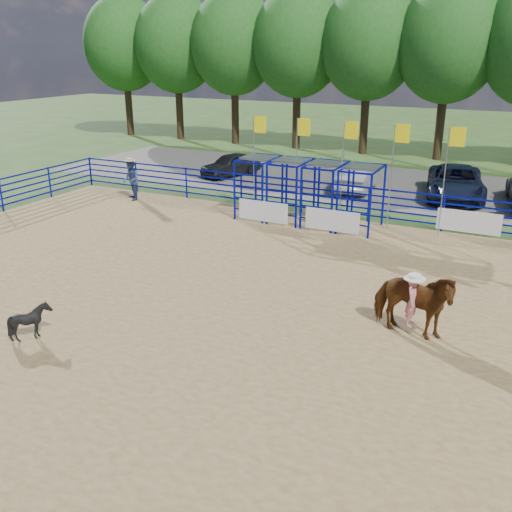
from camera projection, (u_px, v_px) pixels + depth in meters
name	position (u px, v px, depth m)	size (l,w,h in m)	color
ground	(264.00, 316.00, 15.56)	(120.00, 120.00, 0.00)	#3C5C25
arena_dirt	(264.00, 316.00, 15.56)	(30.00, 20.00, 0.02)	#A48652
gravel_strip	(405.00, 188.00, 29.84)	(40.00, 10.00, 0.01)	#68655C
horse_and_rider	(412.00, 301.00, 14.17)	(2.24, 1.22, 2.29)	brown
calf	(31.00, 321.00, 14.18)	(0.76, 0.86, 0.95)	black
spectator_cowboy	(131.00, 179.00, 27.06)	(1.18, 1.17, 1.98)	navy
car_a	(231.00, 164.00, 32.37)	(1.51, 3.76, 1.28)	black
car_b	(358.00, 177.00, 29.02)	(1.45, 4.15, 1.37)	gray
car_c	(456.00, 182.00, 27.48)	(2.55, 5.53, 1.54)	#131A31
perimeter_fence	(264.00, 291.00, 15.31)	(30.10, 20.10, 1.50)	#070EA3
chute_assembly	(316.00, 194.00, 23.35)	(19.32, 2.41, 4.20)	#070EA3
treeline	(450.00, 36.00, 34.81)	(56.40, 6.40, 11.24)	#3F2B19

